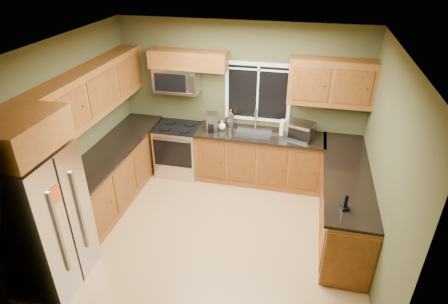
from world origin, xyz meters
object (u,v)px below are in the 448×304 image
at_px(microwave, 177,80).
at_px(soap_bottle_c, 222,125).
at_px(kettle, 230,120).
at_px(coffee_maker, 212,123).
at_px(toaster_oven, 299,130).
at_px(paper_towel_roll, 283,127).
at_px(cordless_phone, 345,205).
at_px(refrigerator, 43,221).
at_px(range, 179,149).
at_px(soap_bottle_a, 231,118).

distance_m(microwave, soap_bottle_c, 1.07).
bearing_deg(kettle, coffee_maker, -139.59).
xyz_separation_m(toaster_oven, kettle, (-1.19, 0.19, -0.02)).
relative_size(paper_towel_roll, cordless_phone, 1.43).
bearing_deg(kettle, refrigerator, -118.47).
distance_m(coffee_maker, cordless_phone, 2.74).
bearing_deg(cordless_phone, range, 146.57).
relative_size(toaster_oven, paper_towel_roll, 1.81).
height_order(microwave, soap_bottle_c, microwave).
xyz_separation_m(refrigerator, cordless_phone, (3.43, 0.96, 0.10)).
bearing_deg(range, soap_bottle_c, 2.18).
bearing_deg(range, coffee_maker, -4.15).
bearing_deg(microwave, soap_bottle_c, -7.53).
bearing_deg(soap_bottle_a, soap_bottle_c, -117.44).
bearing_deg(kettle, soap_bottle_c, -126.39).
height_order(refrigerator, coffee_maker, refrigerator).
xyz_separation_m(microwave, cordless_phone, (2.74, -1.94, -0.73)).
height_order(coffee_maker, soap_bottle_c, coffee_maker).
xyz_separation_m(coffee_maker, soap_bottle_a, (0.26, 0.28, -0.00)).
relative_size(soap_bottle_a, cordless_phone, 1.43).
bearing_deg(toaster_oven, refrigerator, -135.28).
relative_size(kettle, soap_bottle_a, 0.85).
height_order(soap_bottle_c, cordless_phone, cordless_phone).
bearing_deg(kettle, cordless_phone, -47.41).
relative_size(range, microwave, 1.23).
relative_size(microwave, soap_bottle_c, 4.68).
distance_m(microwave, kettle, 1.14).
relative_size(coffee_maker, soap_bottle_a, 1.07).
xyz_separation_m(coffee_maker, kettle, (0.27, 0.23, -0.03)).
relative_size(microwave, cordless_phone, 3.78).
distance_m(coffee_maker, soap_bottle_c, 0.19).
bearing_deg(refrigerator, kettle, 61.53).
relative_size(refrigerator, paper_towel_roll, 6.25).
bearing_deg(soap_bottle_c, range, -177.82).
bearing_deg(range, kettle, 11.21).
bearing_deg(microwave, kettle, 2.78).
bearing_deg(soap_bottle_a, cordless_phone, -48.02).
relative_size(range, toaster_oven, 1.80).
bearing_deg(refrigerator, soap_bottle_a, 62.03).
height_order(microwave, coffee_maker, microwave).
height_order(microwave, paper_towel_roll, microwave).
height_order(refrigerator, toaster_oven, refrigerator).
distance_m(toaster_oven, cordless_phone, 1.91).
height_order(coffee_maker, paper_towel_roll, coffee_maker).
bearing_deg(refrigerator, coffee_maker, 63.92).
relative_size(toaster_oven, cordless_phone, 2.59).
relative_size(toaster_oven, soap_bottle_a, 1.81).
relative_size(kettle, cordless_phone, 1.22).
height_order(coffee_maker, cordless_phone, coffee_maker).
bearing_deg(coffee_maker, microwave, 164.15).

